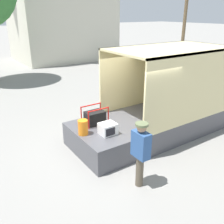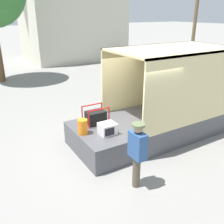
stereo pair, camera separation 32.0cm
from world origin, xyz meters
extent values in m
plane|color=gray|center=(0.00, 0.00, 0.00)|extent=(160.00, 160.00, 0.00)
cube|color=#4C4C51|center=(1.97, 0.00, 0.35)|extent=(3.93, 2.22, 0.71)
cube|color=beige|center=(1.97, 1.08, 1.76)|extent=(3.93, 0.06, 2.11)
cube|color=beige|center=(1.97, -1.08, 1.76)|extent=(3.93, 0.06, 2.11)
cube|color=beige|center=(3.90, 0.00, 1.76)|extent=(0.06, 2.22, 2.11)
cube|color=beige|center=(1.97, 0.00, 2.79)|extent=(3.93, 2.22, 0.06)
cylinder|color=silver|center=(1.83, -0.66, 0.88)|extent=(0.27, 0.27, 0.34)
cube|color=#B2A893|center=(3.30, -0.19, 0.88)|extent=(0.44, 0.32, 0.34)
cube|color=#4C4C51|center=(-0.69, 0.00, 0.35)|extent=(1.38, 2.11, 0.71)
cube|color=white|center=(-0.63, -0.35, 0.87)|extent=(0.45, 0.40, 0.31)
cube|color=black|center=(-0.67, -0.55, 0.87)|extent=(0.28, 0.01, 0.21)
cube|color=black|center=(-0.58, 0.44, 0.90)|extent=(0.56, 0.39, 0.39)
cylinder|color=slate|center=(-0.35, 0.44, 0.92)|extent=(0.21, 0.21, 0.21)
cylinder|color=red|center=(-0.91, 0.22, 0.98)|extent=(0.04, 0.04, 0.54)
cylinder|color=red|center=(-0.24, 0.22, 0.98)|extent=(0.04, 0.04, 0.54)
cylinder|color=red|center=(-0.91, 0.67, 0.98)|extent=(0.04, 0.04, 0.54)
cylinder|color=red|center=(-0.24, 0.67, 0.98)|extent=(0.04, 0.04, 0.54)
cylinder|color=red|center=(-0.58, 0.22, 1.24)|extent=(0.67, 0.04, 0.04)
cylinder|color=red|center=(-0.58, 0.67, 1.24)|extent=(0.67, 0.04, 0.04)
cylinder|color=orange|center=(-1.20, 0.01, 0.92)|extent=(0.28, 0.28, 0.42)
cylinder|color=brown|center=(-0.72, -1.84, 0.39)|extent=(0.18, 0.18, 0.78)
cube|color=#2D5189|center=(-0.72, -1.84, 1.09)|extent=(0.24, 0.44, 0.62)
sphere|color=tan|center=(-0.72, -1.84, 1.51)|extent=(0.22, 0.22, 0.22)
cylinder|color=#606B47|center=(-0.72, -1.84, 1.59)|extent=(0.29, 0.29, 0.05)
cube|color=beige|center=(5.08, 15.64, 3.46)|extent=(7.72, 6.22, 6.93)
cylinder|color=brown|center=(13.34, 9.40, 3.71)|extent=(0.28, 0.28, 7.42)
camera|label=1|loc=(-3.97, -5.54, 3.84)|focal=40.00mm
camera|label=2|loc=(-3.70, -5.71, 3.84)|focal=40.00mm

